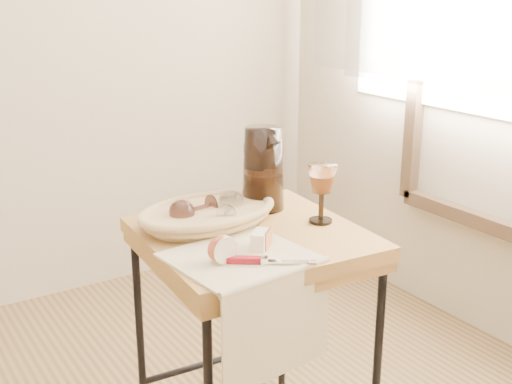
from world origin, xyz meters
TOP-DOWN VIEW (x-y plane):
  - side_table at (0.59, 0.37)m, footprint 0.62×0.62m
  - tea_towel at (0.46, 0.23)m, footprint 0.35×0.32m
  - bread_basket at (0.51, 0.48)m, footprint 0.39×0.27m
  - goblet_lying_a at (0.48, 0.50)m, footprint 0.13×0.09m
  - goblet_lying_b at (0.57, 0.46)m, footprint 0.13×0.14m
  - pitcher at (0.72, 0.52)m, footprint 0.21×0.27m
  - wine_goblet at (0.79, 0.33)m, footprint 0.11×0.11m
  - apple_half at (0.41, 0.23)m, footprint 0.08×0.05m
  - apple_wedge at (0.54, 0.25)m, footprint 0.07×0.07m
  - table_knife at (0.49, 0.16)m, footprint 0.19×0.14m

SIDE VIEW (x-z plane):
  - side_table at x=0.59m, z-range 0.00..0.73m
  - tea_towel at x=0.46m, z-range 0.73..0.74m
  - table_knife at x=0.49m, z-range 0.74..0.76m
  - bread_basket at x=0.51m, z-range 0.73..0.79m
  - apple_wedge at x=0.54m, z-range 0.74..0.78m
  - apple_half at x=0.41m, z-range 0.74..0.81m
  - goblet_lying_b at x=0.57m, z-range 0.75..0.82m
  - goblet_lying_a at x=0.48m, z-range 0.75..0.82m
  - wine_goblet at x=0.79m, z-range 0.73..0.91m
  - pitcher at x=0.72m, z-range 0.71..1.00m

